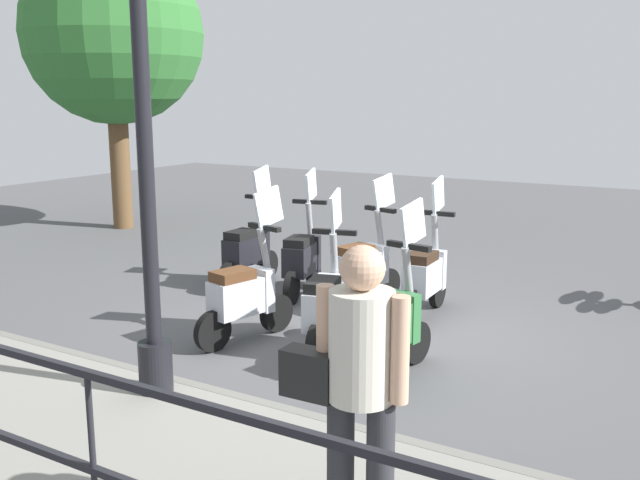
{
  "coord_description": "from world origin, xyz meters",
  "views": [
    {
      "loc": [
        -6.26,
        -3.33,
        2.43
      ],
      "look_at": [
        0.2,
        0.5,
        0.9
      ],
      "focal_mm": 40.0,
      "sensor_mm": 36.0,
      "label": 1
    }
  ],
  "objects_px": {
    "scooter_far_1": "(364,267)",
    "pedestrian_with_bag": "(357,378)",
    "scooter_far_0": "(426,274)",
    "tree_large": "(113,35)",
    "scooter_far_2": "(303,257)",
    "scooter_near_2": "(245,295)",
    "scooter_far_3": "(248,250)",
    "lamp_post_near": "(145,157)",
    "scooter_near_0": "(389,324)",
    "scooter_near_1": "(327,304)"
  },
  "relations": [
    {
      "from": "pedestrian_with_bag",
      "to": "scooter_far_1",
      "type": "relative_size",
      "value": 1.03
    },
    {
      "from": "scooter_near_1",
      "to": "scooter_far_3",
      "type": "height_order",
      "value": "same"
    },
    {
      "from": "scooter_far_3",
      "to": "scooter_far_0",
      "type": "bearing_deg",
      "value": -90.99
    },
    {
      "from": "scooter_far_2",
      "to": "lamp_post_near",
      "type": "bearing_deg",
      "value": 179.36
    },
    {
      "from": "scooter_near_0",
      "to": "scooter_near_2",
      "type": "distance_m",
      "value": 1.63
    },
    {
      "from": "scooter_near_0",
      "to": "scooter_far_1",
      "type": "relative_size",
      "value": 1.0
    },
    {
      "from": "tree_large",
      "to": "scooter_near_0",
      "type": "bearing_deg",
      "value": -118.69
    },
    {
      "from": "tree_large",
      "to": "scooter_far_2",
      "type": "bearing_deg",
      "value": -112.5
    },
    {
      "from": "scooter_near_0",
      "to": "scooter_far_2",
      "type": "bearing_deg",
      "value": 58.39
    },
    {
      "from": "lamp_post_near",
      "to": "scooter_near_0",
      "type": "distance_m",
      "value": 2.5
    },
    {
      "from": "scooter_far_1",
      "to": "pedestrian_with_bag",
      "type": "bearing_deg",
      "value": -138.52
    },
    {
      "from": "scooter_far_0",
      "to": "scooter_far_2",
      "type": "height_order",
      "value": "same"
    },
    {
      "from": "pedestrian_with_bag",
      "to": "scooter_far_0",
      "type": "relative_size",
      "value": 1.03
    },
    {
      "from": "scooter_far_3",
      "to": "pedestrian_with_bag",
      "type": "bearing_deg",
      "value": -138.57
    },
    {
      "from": "scooter_near_2",
      "to": "pedestrian_with_bag",
      "type": "bearing_deg",
      "value": -121.21
    },
    {
      "from": "scooter_near_2",
      "to": "scooter_far_0",
      "type": "height_order",
      "value": "same"
    },
    {
      "from": "scooter_far_0",
      "to": "scooter_far_1",
      "type": "height_order",
      "value": "same"
    },
    {
      "from": "scooter_near_1",
      "to": "scooter_far_2",
      "type": "height_order",
      "value": "same"
    },
    {
      "from": "scooter_near_1",
      "to": "pedestrian_with_bag",
      "type": "bearing_deg",
      "value": -162.31
    },
    {
      "from": "scooter_near_2",
      "to": "scooter_far_3",
      "type": "height_order",
      "value": "same"
    },
    {
      "from": "pedestrian_with_bag",
      "to": "lamp_post_near",
      "type": "bearing_deg",
      "value": 65.8
    },
    {
      "from": "scooter_far_0",
      "to": "scooter_near_0",
      "type": "bearing_deg",
      "value": -169.92
    },
    {
      "from": "scooter_near_2",
      "to": "scooter_far_1",
      "type": "relative_size",
      "value": 1.0
    },
    {
      "from": "scooter_far_2",
      "to": "scooter_far_3",
      "type": "height_order",
      "value": "same"
    },
    {
      "from": "scooter_far_1",
      "to": "scooter_far_3",
      "type": "relative_size",
      "value": 1.0
    },
    {
      "from": "scooter_near_1",
      "to": "scooter_far_1",
      "type": "height_order",
      "value": "same"
    },
    {
      "from": "scooter_near_1",
      "to": "scooter_far_3",
      "type": "relative_size",
      "value": 1.0
    },
    {
      "from": "scooter_far_0",
      "to": "scooter_far_3",
      "type": "bearing_deg",
      "value": 86.84
    },
    {
      "from": "lamp_post_near",
      "to": "scooter_near_0",
      "type": "bearing_deg",
      "value": -40.14
    },
    {
      "from": "tree_large",
      "to": "scooter_near_2",
      "type": "xyz_separation_m",
      "value": [
        -3.92,
        -5.73,
        -3.0
      ]
    },
    {
      "from": "scooter_far_0",
      "to": "scooter_far_3",
      "type": "relative_size",
      "value": 1.0
    },
    {
      "from": "tree_large",
      "to": "scooter_near_1",
      "type": "relative_size",
      "value": 3.32
    },
    {
      "from": "scooter_far_3",
      "to": "scooter_near_1",
      "type": "bearing_deg",
      "value": -127.44
    },
    {
      "from": "pedestrian_with_bag",
      "to": "tree_large",
      "type": "xyz_separation_m",
      "value": [
        6.52,
        8.35,
        2.4
      ]
    },
    {
      "from": "lamp_post_near",
      "to": "pedestrian_with_bag",
      "type": "bearing_deg",
      "value": -112.99
    },
    {
      "from": "lamp_post_near",
      "to": "scooter_far_2",
      "type": "bearing_deg",
      "value": 12.37
    },
    {
      "from": "lamp_post_near",
      "to": "scooter_near_2",
      "type": "xyz_separation_m",
      "value": [
        1.63,
        0.35,
        -1.5
      ]
    },
    {
      "from": "scooter_near_0",
      "to": "scooter_far_3",
      "type": "distance_m",
      "value": 3.38
    },
    {
      "from": "scooter_far_0",
      "to": "scooter_near_1",
      "type": "bearing_deg",
      "value": 164.2
    },
    {
      "from": "scooter_near_2",
      "to": "scooter_far_1",
      "type": "distance_m",
      "value": 1.7
    },
    {
      "from": "scooter_near_0",
      "to": "scooter_near_2",
      "type": "relative_size",
      "value": 1.0
    },
    {
      "from": "scooter_near_1",
      "to": "scooter_far_3",
      "type": "xyz_separation_m",
      "value": [
        1.58,
        2.08,
        0.0
      ]
    },
    {
      "from": "scooter_far_2",
      "to": "scooter_far_3",
      "type": "bearing_deg",
      "value": 76.61
    },
    {
      "from": "scooter_near_1",
      "to": "scooter_far_0",
      "type": "relative_size",
      "value": 1.0
    },
    {
      "from": "scooter_far_1",
      "to": "scooter_far_3",
      "type": "bearing_deg",
      "value": 101.86
    },
    {
      "from": "tree_large",
      "to": "scooter_near_2",
      "type": "bearing_deg",
      "value": -124.4
    },
    {
      "from": "lamp_post_near",
      "to": "scooter_far_0",
      "type": "distance_m",
      "value": 3.74
    },
    {
      "from": "scooter_near_2",
      "to": "scooter_far_1",
      "type": "bearing_deg",
      "value": -3.34
    },
    {
      "from": "scooter_far_1",
      "to": "scooter_far_3",
      "type": "xyz_separation_m",
      "value": [
        0.09,
        1.71,
        0.0
      ]
    },
    {
      "from": "tree_large",
      "to": "scooter_near_2",
      "type": "relative_size",
      "value": 3.32
    }
  ]
}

